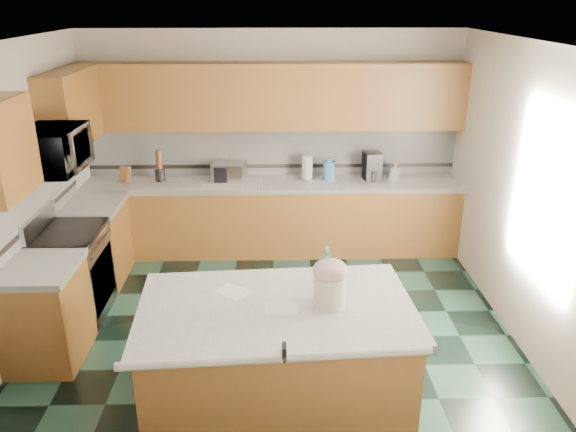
{
  "coord_description": "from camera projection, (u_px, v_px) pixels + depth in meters",
  "views": [
    {
      "loc": [
        0.03,
        -4.56,
        3.06
      ],
      "look_at": [
        0.15,
        0.35,
        1.12
      ],
      "focal_mm": 35.0,
      "sensor_mm": 36.0,
      "label": 1
    }
  ],
  "objects": [
    {
      "name": "floor",
      "position": [
        273.0,
        338.0,
        5.36
      ],
      "size": [
        4.6,
        4.6,
        0.0
      ],
      "primitive_type": "plane",
      "color": "black",
      "rests_on": "ground"
    },
    {
      "name": "ceiling",
      "position": [
        270.0,
        44.0,
        4.37
      ],
      "size": [
        4.6,
        4.6,
        0.0
      ],
      "primitive_type": "plane",
      "color": "white",
      "rests_on": "ground"
    },
    {
      "name": "wall_back",
      "position": [
        272.0,
        141.0,
        7.02
      ],
      "size": [
        4.6,
        0.04,
        2.7
      ],
      "primitive_type": "cube",
      "color": "beige",
      "rests_on": "ground"
    },
    {
      "name": "wall_front",
      "position": [
        271.0,
        375.0,
        2.71
      ],
      "size": [
        4.6,
        0.04,
        2.7
      ],
      "primitive_type": "cube",
      "color": "beige",
      "rests_on": "ground"
    },
    {
      "name": "wall_left",
      "position": [
        2.0,
        209.0,
        4.81
      ],
      "size": [
        0.04,
        4.6,
        2.7
      ],
      "primitive_type": "cube",
      "color": "beige",
      "rests_on": "ground"
    },
    {
      "name": "wall_right",
      "position": [
        536.0,
        204.0,
        4.92
      ],
      "size": [
        0.04,
        4.6,
        2.7
      ],
      "primitive_type": "cube",
      "color": "beige",
      "rests_on": "ground"
    },
    {
      "name": "back_base_cab",
      "position": [
        273.0,
        219.0,
        7.06
      ],
      "size": [
        4.6,
        0.6,
        0.86
      ],
      "primitive_type": "cube",
      "color": "#5C3714",
      "rests_on": "ground"
    },
    {
      "name": "back_countertop",
      "position": [
        272.0,
        184.0,
        6.89
      ],
      "size": [
        4.6,
        0.64,
        0.06
      ],
      "primitive_type": "cube",
      "color": "white",
      "rests_on": "back_base_cab"
    },
    {
      "name": "back_upper_cab",
      "position": [
        272.0,
        96.0,
        6.63
      ],
      "size": [
        4.6,
        0.33,
        0.78
      ],
      "primitive_type": "cube",
      "color": "#5C3714",
      "rests_on": "wall_back"
    },
    {
      "name": "back_backsplash",
      "position": [
        272.0,
        151.0,
        7.03
      ],
      "size": [
        4.6,
        0.02,
        0.63
      ],
      "primitive_type": "cube",
      "color": "silver",
      "rests_on": "back_countertop"
    },
    {
      "name": "back_accent_band",
      "position": [
        272.0,
        166.0,
        7.1
      ],
      "size": [
        4.6,
        0.01,
        0.05
      ],
      "primitive_type": "cube",
      "color": "black",
      "rests_on": "back_countertop"
    },
    {
      "name": "left_base_cab_rear",
      "position": [
        97.0,
        244.0,
        6.36
      ],
      "size": [
        0.6,
        0.82,
        0.86
      ],
      "primitive_type": "cube",
      "color": "#5C3714",
      "rests_on": "ground"
    },
    {
      "name": "left_counter_rear",
      "position": [
        91.0,
        206.0,
        6.19
      ],
      "size": [
        0.64,
        0.82,
        0.06
      ],
      "primitive_type": "cube",
      "color": "white",
      "rests_on": "left_base_cab_rear"
    },
    {
      "name": "left_base_cab_front",
      "position": [
        46.0,
        316.0,
        4.93
      ],
      "size": [
        0.6,
        0.72,
        0.86
      ],
      "primitive_type": "cube",
      "color": "#5C3714",
      "rests_on": "ground"
    },
    {
      "name": "left_counter_front",
      "position": [
        37.0,
        269.0,
        4.77
      ],
      "size": [
        0.64,
        0.72,
        0.06
      ],
      "primitive_type": "cube",
      "color": "white",
      "rests_on": "left_base_cab_front"
    },
    {
      "name": "left_backsplash",
      "position": [
        33.0,
        199.0,
        5.37
      ],
      "size": [
        0.02,
        2.3,
        0.63
      ],
      "primitive_type": "cube",
      "color": "silver",
      "rests_on": "wall_left"
    },
    {
      "name": "left_accent_band",
      "position": [
        37.0,
        218.0,
        5.44
      ],
      "size": [
        0.01,
        2.3,
        0.05
      ],
      "primitive_type": "cube",
      "color": "black",
      "rests_on": "wall_left"
    },
    {
      "name": "left_upper_cab_rear",
      "position": [
        70.0,
        109.0,
        5.92
      ],
      "size": [
        0.33,
        1.09,
        0.78
      ],
      "primitive_type": "cube",
      "color": "#5C3714",
      "rests_on": "wall_left"
    },
    {
      "name": "range_body",
      "position": [
        73.0,
        275.0,
        5.62
      ],
      "size": [
        0.6,
        0.76,
        0.88
      ],
      "primitive_type": "cube",
      "color": "#B7B7BC",
      "rests_on": "ground"
    },
    {
      "name": "range_oven_door",
      "position": [
        103.0,
        279.0,
        5.64
      ],
      "size": [
        0.02,
        0.68,
        0.55
      ],
      "primitive_type": "cube",
      "color": "black",
      "rests_on": "range_body"
    },
    {
      "name": "range_cooktop",
      "position": [
        67.0,
        233.0,
        5.45
      ],
      "size": [
        0.62,
        0.78,
        0.04
      ],
      "primitive_type": "cube",
      "color": "black",
      "rests_on": "range_body"
    },
    {
      "name": "range_handle",
      "position": [
        101.0,
        244.0,
        5.5
      ],
      "size": [
        0.02,
        0.66,
        0.02
      ],
      "primitive_type": "cylinder",
      "rotation": [
        1.57,
        0.0,
        0.0
      ],
      "color": "#B7B7BC",
      "rests_on": "range_body"
    },
    {
      "name": "range_backguard",
      "position": [
        38.0,
        222.0,
        5.4
      ],
      "size": [
        0.06,
        0.76,
        0.18
      ],
      "primitive_type": "cube",
      "color": "#B7B7BC",
      "rests_on": "range_body"
    },
    {
      "name": "microwave",
      "position": [
        54.0,
        150.0,
        5.14
      ],
      "size": [
        0.5,
        0.73,
        0.41
      ],
      "primitive_type": "imported",
      "rotation": [
        0.0,
        0.0,
        1.57
      ],
      "color": "#B7B7BC",
      "rests_on": "wall_left"
    },
    {
      "name": "island_base",
      "position": [
        277.0,
        361.0,
        4.32
      ],
      "size": [
        2.0,
        1.23,
        0.86
      ],
      "primitive_type": "cube",
      "rotation": [
        0.0,
        0.0,
        0.06
      ],
      "color": "#5C3714",
      "rests_on": "ground"
    },
    {
      "name": "island_top",
      "position": [
        276.0,
        309.0,
        4.16
      ],
      "size": [
        2.11,
        1.33,
        0.06
      ],
      "primitive_type": "cube",
      "rotation": [
        0.0,
        0.0,
        0.06
      ],
      "color": "white",
      "rests_on": "island_base"
    },
    {
      "name": "island_bullnose",
      "position": [
        277.0,
        358.0,
        3.59
      ],
      "size": [
        2.04,
        0.19,
        0.06
      ],
      "primitive_type": "cylinder",
      "rotation": [
        0.0,
        1.57,
        0.06
      ],
      "color": "white",
      "rests_on": "island_base"
    },
    {
      "name": "treat_jar",
      "position": [
        330.0,
        290.0,
        4.1
      ],
      "size": [
        0.29,
        0.29,
        0.25
      ],
      "primitive_type": "cylinder",
      "rotation": [
        0.0,
        0.0,
        -0.24
      ],
      "color": "beige",
      "rests_on": "island_top"
    },
    {
      "name": "treat_jar_lid",
      "position": [
        330.0,
        270.0,
        4.04
      ],
      "size": [
        0.26,
        0.26,
        0.16
      ],
      "primitive_type": "ellipsoid",
      "color": "#DCA4AC",
      "rests_on": "treat_jar"
    },
    {
      "name": "treat_jar_knob",
      "position": [
        331.0,
        264.0,
        4.03
      ],
      "size": [
        0.09,
        0.03,
        0.03
      ],
      "primitive_type": "cylinder",
      "rotation": [
        0.0,
        1.57,
        0.0
      ],
      "color": "tan",
      "rests_on": "treat_jar_lid"
    },
    {
      "name": "treat_jar_knob_end_l",
      "position": [
        325.0,
        264.0,
        4.02
      ],
      "size": [
        0.05,
        0.05,
        0.05
      ],
      "primitive_type": "sphere",
      "color": "tan",
      "rests_on": "treat_jar_lid"
    },
    {
      "name": "treat_jar_knob_end_r",
      "position": [
        336.0,
        264.0,
        4.03
      ],
      "size": [
        0.05,
        0.05,
        0.05
      ],
      "primitive_type": "sphere",
      "color": "tan",
      "rests_on": "treat_jar_lid"
    },
    {
      "name": "soap_bottle_island",
      "position": [
        327.0,
        274.0,
        4.15
      ],
      "size": [
        0.17,
        0.17,
        0.43
      ],
      "primitive_type": "imported",
      "rotation": [
        0.0,
        0.0,
        -0.02
      ],
      "color": "teal",
      "rests_on": "island_top"
    },
    {
      "name": "paper_sheet_a",
      "position": [
        282.0,
        308.0,
        4.11
      ],
      "size": [
        0.25,
        0.19,
        0.0
      ],
      "primitive_type": "cube",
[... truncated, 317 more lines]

